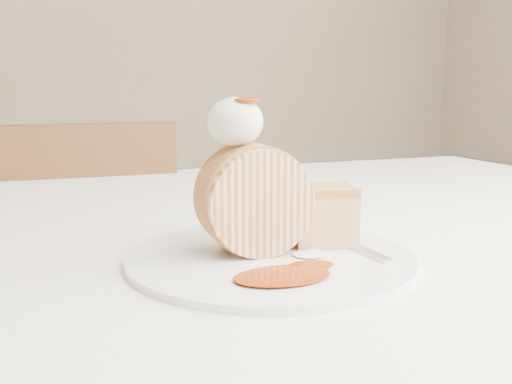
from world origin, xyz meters
name	(u,v)px	position (x,y,z in m)	size (l,w,h in m)	color
table	(228,287)	(0.00, 0.20, 0.66)	(1.40, 0.90, 0.75)	silver
chair_far	(72,300)	(-0.18, 0.71, 0.48)	(0.41, 0.41, 0.84)	brown
plate	(270,257)	(-0.02, 0.01, 0.75)	(0.26, 0.26, 0.01)	white
roulade_slice	(254,200)	(-0.03, 0.03, 0.81)	(0.10, 0.10, 0.05)	beige
cake_chunk	(323,218)	(0.05, 0.03, 0.78)	(0.06, 0.05, 0.05)	tan
whipped_cream	(235,122)	(-0.04, 0.04, 0.88)	(0.05, 0.05, 0.04)	silver
caramel_drizzle	(248,94)	(-0.03, 0.03, 0.90)	(0.03, 0.02, 0.01)	#8A2805
caramel_pool	(282,275)	(-0.03, -0.05, 0.76)	(0.08, 0.05, 0.00)	#8A2805
fork	(352,246)	(0.06, 0.01, 0.76)	(0.02, 0.16, 0.00)	silver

